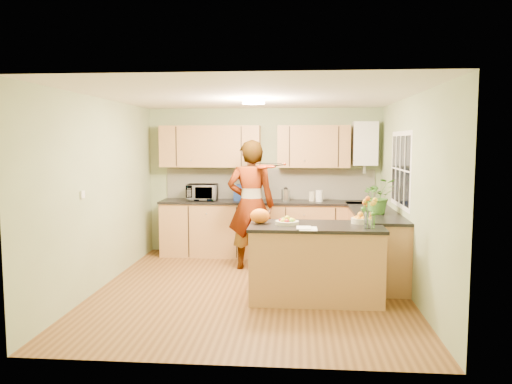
{
  "coord_description": "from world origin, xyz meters",
  "views": [
    {
      "loc": [
        0.59,
        -6.36,
        1.93
      ],
      "look_at": [
        0.02,
        0.5,
        1.23
      ],
      "focal_mm": 35.0,
      "sensor_mm": 36.0,
      "label": 1
    }
  ],
  "objects": [
    {
      "name": "right_counter",
      "position": [
        1.7,
        0.85,
        0.47
      ],
      "size": [
        0.62,
        2.24,
        0.94
      ],
      "color": "#A56B42",
      "rests_on": "floor"
    },
    {
      "name": "ceiling",
      "position": [
        0.0,
        0.0,
        2.5
      ],
      "size": [
        4.0,
        4.5,
        0.02
      ],
      "primitive_type": "cube",
      "color": "white",
      "rests_on": "wall_back"
    },
    {
      "name": "wall_left",
      "position": [
        -2.0,
        0.0,
        1.25
      ],
      "size": [
        0.02,
        4.5,
        2.5
      ],
      "primitive_type": "cube",
      "color": "gray",
      "rests_on": "floor"
    },
    {
      "name": "orange_bag",
      "position": [
        0.13,
        -0.29,
        1.02
      ],
      "size": [
        0.29,
        0.27,
        0.18
      ],
      "primitive_type": "ellipsoid",
      "rotation": [
        0.0,
        0.0,
        0.3
      ],
      "color": "orange",
      "rests_on": "peninsula_island"
    },
    {
      "name": "back_counter",
      "position": [
        0.1,
        1.95,
        0.47
      ],
      "size": [
        3.64,
        0.62,
        0.94
      ],
      "color": "#A56B42",
      "rests_on": "floor"
    },
    {
      "name": "wall_back",
      "position": [
        0.0,
        2.25,
        1.25
      ],
      "size": [
        4.0,
        0.02,
        2.5
      ],
      "primitive_type": "cube",
      "color": "gray",
      "rests_on": "floor"
    },
    {
      "name": "boiler",
      "position": [
        1.7,
        2.09,
        1.9
      ],
      "size": [
        0.4,
        0.3,
        0.86
      ],
      "color": "white",
      "rests_on": "wall_back"
    },
    {
      "name": "ceiling_lamp",
      "position": [
        0.0,
        0.3,
        2.46
      ],
      "size": [
        0.3,
        0.3,
        0.07
      ],
      "color": "#FFEABF",
      "rests_on": "ceiling"
    },
    {
      "name": "light_switch",
      "position": [
        -1.99,
        -0.6,
        1.3
      ],
      "size": [
        0.02,
        0.09,
        0.09
      ],
      "primitive_type": "cube",
      "color": "white",
      "rests_on": "wall_left"
    },
    {
      "name": "jar_white",
      "position": [
        0.95,
        1.93,
        1.03
      ],
      "size": [
        0.15,
        0.15,
        0.19
      ],
      "primitive_type": "cylinder",
      "rotation": [
        0.0,
        0.0,
        0.34
      ],
      "color": "white",
      "rests_on": "back_counter"
    },
    {
      "name": "window_right",
      "position": [
        1.99,
        0.6,
        1.55
      ],
      "size": [
        0.01,
        1.3,
        1.05
      ],
      "color": "white",
      "rests_on": "wall_right"
    },
    {
      "name": "upper_cabinets",
      "position": [
        -0.18,
        2.08,
        1.85
      ],
      "size": [
        3.2,
        0.34,
        0.7
      ],
      "color": "#A56B42",
      "rests_on": "wall_back"
    },
    {
      "name": "microwave",
      "position": [
        -1.02,
        1.91,
        1.08
      ],
      "size": [
        0.5,
        0.34,
        0.28
      ],
      "primitive_type": "imported",
      "rotation": [
        0.0,
        0.0,
        0.01
      ],
      "color": "white",
      "rests_on": "back_counter"
    },
    {
      "name": "splashback",
      "position": [
        0.1,
        2.23,
        1.2
      ],
      "size": [
        3.6,
        0.02,
        0.52
      ],
      "primitive_type": "cube",
      "color": "#EFE7CF",
      "rests_on": "back_counter"
    },
    {
      "name": "kettle",
      "position": [
        0.39,
        1.93,
        1.05
      ],
      "size": [
        0.15,
        0.15,
        0.27
      ],
      "rotation": [
        0.0,
        0.0,
        -0.39
      ],
      "color": "#B0B0B4",
      "rests_on": "back_counter"
    },
    {
      "name": "wall_front",
      "position": [
        0.0,
        -2.25,
        1.25
      ],
      "size": [
        4.0,
        0.02,
        2.5
      ],
      "primitive_type": "cube",
      "color": "gray",
      "rests_on": "floor"
    },
    {
      "name": "papers",
      "position": [
        0.72,
        -0.64,
        0.93
      ],
      "size": [
        0.21,
        0.28,
        0.01
      ],
      "primitive_type": "cube",
      "color": "white",
      "rests_on": "peninsula_island"
    },
    {
      "name": "floor",
      "position": [
        0.0,
        0.0,
        0.0
      ],
      "size": [
        4.5,
        4.5,
        0.0
      ],
      "primitive_type": "plane",
      "color": "brown",
      "rests_on": "ground"
    },
    {
      "name": "violinist",
      "position": [
        -0.11,
        1.08,
        0.98
      ],
      "size": [
        0.72,
        0.48,
        1.96
      ],
      "primitive_type": "imported",
      "rotation": [
        0.0,
        0.0,
        3.16
      ],
      "color": "#DDA087",
      "rests_on": "floor"
    },
    {
      "name": "potted_plant",
      "position": [
        1.7,
        0.57,
        1.19
      ],
      "size": [
        0.52,
        0.48,
        0.49
      ],
      "primitive_type": "imported",
      "rotation": [
        0.0,
        0.0,
        0.23
      ],
      "color": "#407B29",
      "rests_on": "right_counter"
    },
    {
      "name": "flower_vase",
      "position": [
        1.42,
        -0.52,
        1.21
      ],
      "size": [
        0.23,
        0.23,
        0.43
      ],
      "rotation": [
        0.0,
        0.0,
        -0.42
      ],
      "color": "silver",
      "rests_on": "peninsula_island"
    },
    {
      "name": "fruit_dish",
      "position": [
        0.47,
        -0.34,
        0.97
      ],
      "size": [
        0.29,
        0.29,
        0.1
      ],
      "color": "beige",
      "rests_on": "peninsula_island"
    },
    {
      "name": "blue_box",
      "position": [
        -0.29,
        1.98,
        1.07
      ],
      "size": [
        0.38,
        0.31,
        0.27
      ],
      "primitive_type": "cube",
      "rotation": [
        0.0,
        0.0,
        -0.2
      ],
      "color": "navy",
      "rests_on": "back_counter"
    },
    {
      "name": "peninsula_island",
      "position": [
        0.82,
        -0.34,
        0.46
      ],
      "size": [
        1.61,
        0.83,
        0.92
      ],
      "color": "#A56B42",
      "rests_on": "floor"
    },
    {
      "name": "wall_right",
      "position": [
        2.0,
        0.0,
        1.25
      ],
      "size": [
        0.02,
        4.5,
        2.5
      ],
      "primitive_type": "cube",
      "color": "gray",
      "rests_on": "floor"
    },
    {
      "name": "jar_cream",
      "position": [
        0.83,
        1.98,
        1.02
      ],
      "size": [
        0.13,
        0.13,
        0.15
      ],
      "primitive_type": "cylinder",
      "rotation": [
        0.0,
        0.0,
        -0.37
      ],
      "color": "beige",
      "rests_on": "back_counter"
    },
    {
      "name": "violin",
      "position": [
        0.09,
        0.86,
        1.57
      ],
      "size": [
        0.56,
        0.49,
        0.14
      ],
      "primitive_type": null,
      "rotation": [
        0.17,
        0.0,
        -0.61
      ],
      "color": "#531905",
      "rests_on": "violinist"
    },
    {
      "name": "orange_bowl",
      "position": [
        1.37,
        -0.19,
        0.98
      ],
      "size": [
        0.23,
        0.23,
        0.13
      ],
      "color": "beige",
      "rests_on": "peninsula_island"
    }
  ]
}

